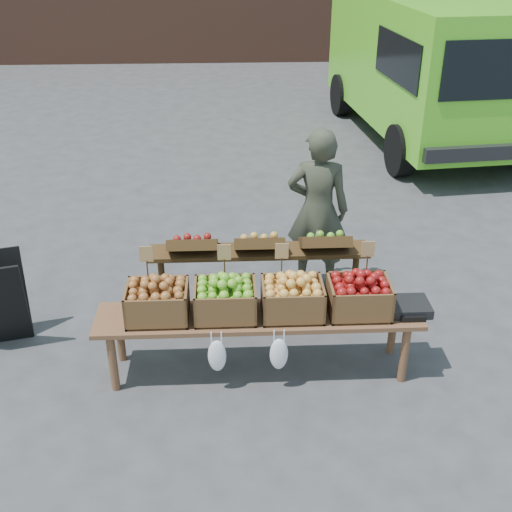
{
  "coord_description": "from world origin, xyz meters",
  "views": [
    {
      "loc": [
        -0.62,
        -4.24,
        3.51
      ],
      "look_at": [
        -0.39,
        0.69,
        0.85
      ],
      "focal_mm": 45.0,
      "sensor_mm": 36.0,
      "label": 1
    }
  ],
  "objects_px": {
    "vendor": "(318,210)",
    "crate_golden_apples": "(157,303)",
    "display_bench": "(259,342)",
    "delivery_van": "(431,69)",
    "crate_russet_pears": "(225,301)",
    "crate_red_apples": "(292,299)",
    "weighing_scale": "(409,306)",
    "back_table": "(259,276)",
    "crate_green_apples": "(359,298)"
  },
  "relations": [
    {
      "from": "weighing_scale",
      "to": "crate_golden_apples",
      "type": "bearing_deg",
      "value": 180.0
    },
    {
      "from": "weighing_scale",
      "to": "crate_russet_pears",
      "type": "bearing_deg",
      "value": 180.0
    },
    {
      "from": "back_table",
      "to": "crate_red_apples",
      "type": "distance_m",
      "value": 0.78
    },
    {
      "from": "vendor",
      "to": "crate_red_apples",
      "type": "relative_size",
      "value": 3.43
    },
    {
      "from": "crate_golden_apples",
      "to": "delivery_van",
      "type": "bearing_deg",
      "value": 57.47
    },
    {
      "from": "vendor",
      "to": "crate_golden_apples",
      "type": "height_order",
      "value": "vendor"
    },
    {
      "from": "vendor",
      "to": "back_table",
      "type": "height_order",
      "value": "vendor"
    },
    {
      "from": "crate_golden_apples",
      "to": "crate_red_apples",
      "type": "xyz_separation_m",
      "value": [
        1.1,
        0.0,
        0.0
      ]
    },
    {
      "from": "crate_green_apples",
      "to": "weighing_scale",
      "type": "xyz_separation_m",
      "value": [
        0.43,
        0.0,
        -0.1
      ]
    },
    {
      "from": "crate_russet_pears",
      "to": "crate_red_apples",
      "type": "distance_m",
      "value": 0.55
    },
    {
      "from": "vendor",
      "to": "display_bench",
      "type": "height_order",
      "value": "vendor"
    },
    {
      "from": "display_bench",
      "to": "crate_russet_pears",
      "type": "bearing_deg",
      "value": 180.0
    },
    {
      "from": "display_bench",
      "to": "crate_golden_apples",
      "type": "distance_m",
      "value": 0.93
    },
    {
      "from": "weighing_scale",
      "to": "back_table",
      "type": "bearing_deg",
      "value": 149.28
    },
    {
      "from": "crate_russet_pears",
      "to": "crate_red_apples",
      "type": "relative_size",
      "value": 1.0
    },
    {
      "from": "crate_golden_apples",
      "to": "crate_green_apples",
      "type": "height_order",
      "value": "same"
    },
    {
      "from": "delivery_van",
      "to": "crate_green_apples",
      "type": "relative_size",
      "value": 10.57
    },
    {
      "from": "crate_golden_apples",
      "to": "crate_red_apples",
      "type": "height_order",
      "value": "same"
    },
    {
      "from": "delivery_van",
      "to": "vendor",
      "type": "height_order",
      "value": "delivery_van"
    },
    {
      "from": "crate_russet_pears",
      "to": "crate_red_apples",
      "type": "xyz_separation_m",
      "value": [
        0.55,
        0.0,
        0.0
      ]
    },
    {
      "from": "crate_green_apples",
      "to": "vendor",
      "type": "bearing_deg",
      "value": 96.37
    },
    {
      "from": "vendor",
      "to": "back_table",
      "type": "relative_size",
      "value": 0.82
    },
    {
      "from": "crate_green_apples",
      "to": "display_bench",
      "type": "bearing_deg",
      "value": 180.0
    },
    {
      "from": "crate_red_apples",
      "to": "crate_green_apples",
      "type": "bearing_deg",
      "value": 0.0
    },
    {
      "from": "vendor",
      "to": "weighing_scale",
      "type": "xyz_separation_m",
      "value": [
        0.58,
        -1.43,
        -0.25
      ]
    },
    {
      "from": "display_bench",
      "to": "crate_golden_apples",
      "type": "relative_size",
      "value": 5.4
    },
    {
      "from": "vendor",
      "to": "weighing_scale",
      "type": "distance_m",
      "value": 1.56
    },
    {
      "from": "display_bench",
      "to": "crate_golden_apples",
      "type": "xyz_separation_m",
      "value": [
        -0.82,
        0.0,
        0.42
      ]
    },
    {
      "from": "vendor",
      "to": "crate_golden_apples",
      "type": "distance_m",
      "value": 2.07
    },
    {
      "from": "delivery_van",
      "to": "back_table",
      "type": "relative_size",
      "value": 2.52
    },
    {
      "from": "delivery_van",
      "to": "crate_russet_pears",
      "type": "xyz_separation_m",
      "value": [
        -3.48,
        -6.32,
        -0.47
      ]
    },
    {
      "from": "display_bench",
      "to": "crate_red_apples",
      "type": "bearing_deg",
      "value": 0.0
    },
    {
      "from": "crate_golden_apples",
      "to": "back_table",
      "type": "bearing_deg",
      "value": 39.82
    },
    {
      "from": "back_table",
      "to": "crate_green_apples",
      "type": "relative_size",
      "value": 4.2
    },
    {
      "from": "vendor",
      "to": "crate_red_apples",
      "type": "distance_m",
      "value": 1.49
    },
    {
      "from": "crate_russet_pears",
      "to": "crate_green_apples",
      "type": "relative_size",
      "value": 1.0
    },
    {
      "from": "crate_golden_apples",
      "to": "weighing_scale",
      "type": "height_order",
      "value": "crate_golden_apples"
    },
    {
      "from": "vendor",
      "to": "crate_green_apples",
      "type": "bearing_deg",
      "value": 106.74
    },
    {
      "from": "display_bench",
      "to": "crate_golden_apples",
      "type": "height_order",
      "value": "crate_golden_apples"
    },
    {
      "from": "crate_red_apples",
      "to": "crate_green_apples",
      "type": "xyz_separation_m",
      "value": [
        0.55,
        0.0,
        0.0
      ]
    },
    {
      "from": "vendor",
      "to": "crate_red_apples",
      "type": "bearing_deg",
      "value": 85.07
    },
    {
      "from": "crate_red_apples",
      "to": "crate_green_apples",
      "type": "distance_m",
      "value": 0.55
    },
    {
      "from": "display_bench",
      "to": "weighing_scale",
      "type": "relative_size",
      "value": 7.94
    },
    {
      "from": "delivery_van",
      "to": "crate_red_apples",
      "type": "bearing_deg",
      "value": -120.74
    },
    {
      "from": "crate_golden_apples",
      "to": "crate_russet_pears",
      "type": "xyz_separation_m",
      "value": [
        0.55,
        0.0,
        0.0
      ]
    },
    {
      "from": "vendor",
      "to": "crate_russet_pears",
      "type": "xyz_separation_m",
      "value": [
        -0.94,
        -1.43,
        -0.15
      ]
    },
    {
      "from": "back_table",
      "to": "crate_golden_apples",
      "type": "relative_size",
      "value": 4.2
    },
    {
      "from": "delivery_van",
      "to": "vendor",
      "type": "bearing_deg",
      "value": -123.3
    },
    {
      "from": "vendor",
      "to": "weighing_scale",
      "type": "relative_size",
      "value": 5.04
    },
    {
      "from": "crate_golden_apples",
      "to": "crate_red_apples",
      "type": "relative_size",
      "value": 1.0
    }
  ]
}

